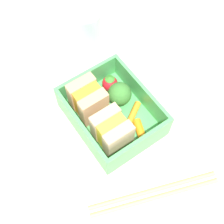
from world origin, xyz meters
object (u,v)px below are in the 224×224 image
object	(u,v)px
carrot_stick_far_left	(140,132)
chopstick_pair	(154,193)
sandwich_left	(112,131)
sandwich_center_left	(88,100)
strawberry_far_left	(110,83)
drinking_glass	(88,29)
carrot_stick_left	(133,115)
broccoli_floret	(120,94)

from	to	relation	value
carrot_stick_far_left	chopstick_pair	distance (cm)	9.77
sandwich_left	chopstick_pair	size ratio (longest dim) A/B	0.30
sandwich_center_left	chopstick_pair	size ratio (longest dim) A/B	0.30
sandwich_left	strawberry_far_left	bearing A→B (deg)	-32.83
carrot_stick_far_left	chopstick_pair	bearing A→B (deg)	155.94
drinking_glass	sandwich_center_left	bearing A→B (deg)	147.65
carrot_stick_far_left	drinking_glass	world-z (taller)	drinking_glass
sandwich_left	sandwich_center_left	bearing A→B (deg)	0.00
sandwich_left	carrot_stick_far_left	world-z (taller)	sandwich_left
chopstick_pair	carrot_stick_left	bearing A→B (deg)	-21.51
sandwich_left	carrot_stick_left	bearing A→B (deg)	-75.09
chopstick_pair	drinking_glass	xyz separation A→B (cm)	(30.26, -7.79, 3.59)
broccoli_floret	chopstick_pair	size ratio (longest dim) A/B	0.23
sandwich_left	carrot_stick_far_left	size ratio (longest dim) A/B	1.39
sandwich_center_left	chopstick_pair	distance (cm)	17.77
broccoli_floret	sandwich_center_left	bearing A→B (deg)	70.21
carrot_stick_left	broccoli_floret	world-z (taller)	broccoli_floret
broccoli_floret	carrot_stick_left	bearing A→B (deg)	-177.84
sandwich_left	broccoli_floret	world-z (taller)	sandwich_left
broccoli_floret	drinking_glass	size ratio (longest dim) A/B	0.58
carrot_stick_left	drinking_glass	distance (cm)	18.64
drinking_glass	strawberry_far_left	bearing A→B (deg)	165.76
sandwich_left	chopstick_pair	distance (cm)	11.31
chopstick_pair	drinking_glass	bearing A→B (deg)	-14.45
chopstick_pair	broccoli_floret	bearing A→B (deg)	-16.46
sandwich_center_left	drinking_glass	size ratio (longest dim) A/B	0.75
strawberry_far_left	chopstick_pair	size ratio (longest dim) A/B	0.17
sandwich_center_left	strawberry_far_left	bearing A→B (deg)	-74.36
carrot_stick_far_left	sandwich_left	bearing A→B (deg)	66.93
carrot_stick_left	carrot_stick_far_left	bearing A→B (deg)	165.99
sandwich_center_left	drinking_glass	bearing A→B (deg)	-32.35
strawberry_far_left	carrot_stick_far_left	bearing A→B (deg)	174.52
sandwich_left	carrot_stick_left	world-z (taller)	sandwich_left
chopstick_pair	sandwich_left	bearing A→B (deg)	2.05
broccoli_floret	drinking_glass	distance (cm)	15.04
sandwich_center_left	drinking_glass	world-z (taller)	drinking_glass
strawberry_far_left	drinking_glass	bearing A→B (deg)	-14.24
strawberry_far_left	drinking_glass	xyz separation A→B (cm)	(11.43, -2.90, 1.26)
carrot_stick_left	strawberry_far_left	world-z (taller)	strawberry_far_left
sandwich_center_left	carrot_stick_left	distance (cm)	7.78
sandwich_center_left	carrot_stick_far_left	size ratio (longest dim) A/B	1.39
carrot_stick_far_left	sandwich_center_left	bearing A→B (deg)	26.81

